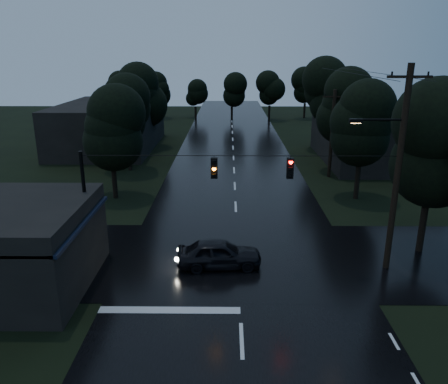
{
  "coord_description": "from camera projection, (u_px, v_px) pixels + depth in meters",
  "views": [
    {
      "loc": [
        -0.52,
        -9.02,
        10.45
      ],
      "look_at": [
        -0.78,
        14.98,
        2.73
      ],
      "focal_mm": 35.0,
      "sensor_mm": 36.0,
      "label": 1
    }
  ],
  "objects": [
    {
      "name": "anchor_pole_left",
      "position": [
        86.0,
        211.0,
        21.41
      ],
      "size": [
        0.18,
        0.18,
        6.0
      ],
      "primitive_type": "cylinder",
      "color": "black",
      "rests_on": "ground"
    },
    {
      "name": "building_far_left",
      "position": [
        109.0,
        126.0,
        49.23
      ],
      "size": [
        10.0,
        16.0,
        5.0
      ],
      "primitive_type": "cube",
      "color": "black",
      "rests_on": "ground"
    },
    {
      "name": "tree_left_b",
      "position": [
        126.0,
        109.0,
        38.71
      ],
      "size": [
        4.2,
        4.2,
        8.85
      ],
      "color": "black",
      "rests_on": "ground"
    },
    {
      "name": "utility_pole_main",
      "position": [
        396.0,
        167.0,
        20.57
      ],
      "size": [
        3.5,
        0.3,
        10.0
      ],
      "color": "black",
      "rests_on": "ground"
    },
    {
      "name": "tree_corner_near",
      "position": [
        435.0,
        144.0,
        22.22
      ],
      "size": [
        4.48,
        4.48,
        9.44
      ],
      "color": "black",
      "rests_on": "ground"
    },
    {
      "name": "tree_right_b",
      "position": [
        343.0,
        105.0,
        38.41
      ],
      "size": [
        4.48,
        4.48,
        9.44
      ],
      "color": "black",
      "rests_on": "ground"
    },
    {
      "name": "building_far_right",
      "position": [
        374.0,
        139.0,
        43.33
      ],
      "size": [
        10.0,
        14.0,
        4.4
      ],
      "primitive_type": "cube",
      "color": "black",
      "rests_on": "ground"
    },
    {
      "name": "span_signals",
      "position": [
        251.0,
        167.0,
        20.63
      ],
      "size": [
        15.0,
        0.37,
        1.12
      ],
      "color": "black",
      "rests_on": "ground"
    },
    {
      "name": "tree_right_c",
      "position": [
        326.0,
        91.0,
        47.81
      ],
      "size": [
        4.76,
        4.76,
        10.03
      ],
      "color": "black",
      "rests_on": "ground"
    },
    {
      "name": "tree_right_a",
      "position": [
        363.0,
        123.0,
        30.91
      ],
      "size": [
        4.2,
        4.2,
        8.85
      ],
      "color": "black",
      "rests_on": "ground"
    },
    {
      "name": "main_road",
      "position": [
        234.0,
        170.0,
        40.34
      ],
      "size": [
        12.0,
        120.0,
        0.02
      ],
      "primitive_type": "cube",
      "color": "black",
      "rests_on": "ground"
    },
    {
      "name": "car",
      "position": [
        219.0,
        254.0,
        22.07
      ],
      "size": [
        4.35,
        1.96,
        1.45
      ],
      "primitive_type": "imported",
      "rotation": [
        0.0,
        0.0,
        1.63
      ],
      "color": "black",
      "rests_on": "ground"
    },
    {
      "name": "cross_street",
      "position": [
        238.0,
        258.0,
        23.2
      ],
      "size": [
        60.0,
        9.0,
        0.02
      ],
      "primitive_type": "cube",
      "color": "black",
      "rests_on": "ground"
    },
    {
      "name": "utility_pole_far",
      "position": [
        332.0,
        133.0,
        37.16
      ],
      "size": [
        2.0,
        0.3,
        7.5
      ],
      "color": "black",
      "rests_on": "ground"
    },
    {
      "name": "tree_left_a",
      "position": [
        110.0,
        128.0,
        31.21
      ],
      "size": [
        3.92,
        3.92,
        8.26
      ],
      "color": "black",
      "rests_on": "ground"
    },
    {
      "name": "tree_left_c",
      "position": [
        141.0,
        94.0,
        48.12
      ],
      "size": [
        4.48,
        4.48,
        9.44
      ],
      "color": "black",
      "rests_on": "ground"
    }
  ]
}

